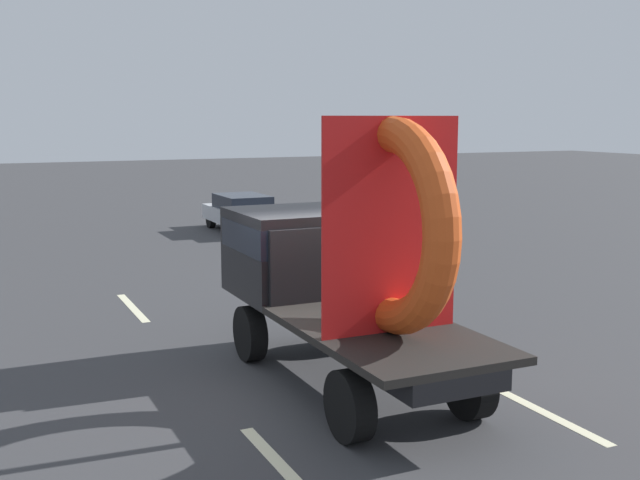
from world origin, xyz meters
TOP-DOWN VIEW (x-y plane):
  - ground_plane at (0.00, 0.00)m, footprint 120.00×120.00m
  - flatbed_truck at (0.23, 0.05)m, footprint 2.02×5.44m
  - distant_sedan at (3.90, 14.62)m, footprint 1.62×3.78m
  - lane_dash_left_near at (-1.61, -2.40)m, footprint 0.16×2.18m
  - lane_dash_left_far at (-1.61, 5.48)m, footprint 0.16×2.52m
  - lane_dash_right_near at (2.07, -2.46)m, footprint 0.16×2.26m
  - lane_dash_right_far at (2.07, 5.66)m, footprint 0.16×2.06m

SIDE VIEW (x-z plane):
  - ground_plane at x=0.00m, z-range 0.00..0.00m
  - lane_dash_left_near at x=-1.61m, z-range 0.00..0.01m
  - lane_dash_left_far at x=-1.61m, z-range 0.00..0.01m
  - lane_dash_right_near at x=2.07m, z-range 0.00..0.01m
  - lane_dash_right_far at x=2.07m, z-range 0.00..0.01m
  - distant_sedan at x=3.90m, z-range 0.05..1.28m
  - flatbed_truck at x=0.23m, z-range -0.22..3.58m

